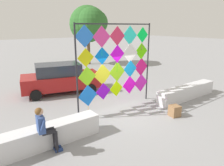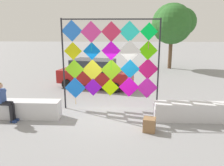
{
  "view_description": "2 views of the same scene",
  "coord_description": "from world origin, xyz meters",
  "px_view_note": "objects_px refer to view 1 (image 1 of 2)",
  "views": [
    {
      "loc": [
        -5.58,
        -6.56,
        3.85
      ],
      "look_at": [
        -0.41,
        0.47,
        1.41
      ],
      "focal_mm": 32.78,
      "sensor_mm": 36.0,
      "label": 1
    },
    {
      "loc": [
        0.6,
        -8.76,
        3.49
      ],
      "look_at": [
        0.18,
        0.38,
        1.29
      ],
      "focal_mm": 35.45,
      "sensor_mm": 36.0,
      "label": 2
    }
  ],
  "objects_px": {
    "seated_vendor": "(45,127)",
    "cardboard_box_large": "(175,111)",
    "tree_far_right": "(89,23)",
    "kite_display_rack": "(117,61)",
    "parked_car": "(61,78)"
  },
  "relations": [
    {
      "from": "parked_car",
      "to": "cardboard_box_large",
      "type": "height_order",
      "value": "parked_car"
    },
    {
      "from": "cardboard_box_large",
      "to": "tree_far_right",
      "type": "height_order",
      "value": "tree_far_right"
    },
    {
      "from": "kite_display_rack",
      "to": "parked_car",
      "type": "distance_m",
      "value": 4.32
    },
    {
      "from": "parked_car",
      "to": "tree_far_right",
      "type": "height_order",
      "value": "tree_far_right"
    },
    {
      "from": "seated_vendor",
      "to": "cardboard_box_large",
      "type": "bearing_deg",
      "value": -6.32
    },
    {
      "from": "kite_display_rack",
      "to": "seated_vendor",
      "type": "distance_m",
      "value": 4.57
    },
    {
      "from": "tree_far_right",
      "to": "kite_display_rack",
      "type": "bearing_deg",
      "value": -114.47
    },
    {
      "from": "parked_car",
      "to": "tree_far_right",
      "type": "distance_m",
      "value": 9.93
    },
    {
      "from": "kite_display_rack",
      "to": "cardboard_box_large",
      "type": "xyz_separation_m",
      "value": [
        1.46,
        -2.28,
        -2.04
      ]
    },
    {
      "from": "tree_far_right",
      "to": "seated_vendor",
      "type": "bearing_deg",
      "value": -125.52
    },
    {
      "from": "cardboard_box_large",
      "to": "parked_car",
      "type": "bearing_deg",
      "value": 113.34
    },
    {
      "from": "parked_car",
      "to": "tree_far_right",
      "type": "bearing_deg",
      "value": 48.76
    },
    {
      "from": "seated_vendor",
      "to": "parked_car",
      "type": "bearing_deg",
      "value": 63.09
    },
    {
      "from": "tree_far_right",
      "to": "parked_car",
      "type": "bearing_deg",
      "value": -131.24
    },
    {
      "from": "parked_car",
      "to": "cardboard_box_large",
      "type": "distance_m",
      "value": 6.76
    }
  ]
}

